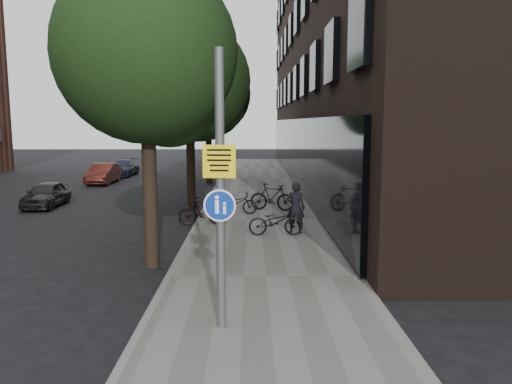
{
  "coord_description": "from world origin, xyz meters",
  "views": [
    {
      "loc": [
        -0.09,
        -7.78,
        3.64
      ],
      "look_at": [
        0.03,
        3.9,
        2.0
      ],
      "focal_mm": 35.0,
      "sensor_mm": 36.0,
      "label": 1
    }
  ],
  "objects_px": {
    "signpost": "(220,191)",
    "parked_bike_facade_near": "(276,221)",
    "pedestrian": "(296,208)",
    "parked_car_near": "(46,194)"
  },
  "relations": [
    {
      "from": "signpost",
      "to": "parked_car_near",
      "type": "height_order",
      "value": "signpost"
    },
    {
      "from": "parked_bike_facade_near",
      "to": "parked_car_near",
      "type": "distance_m",
      "value": 11.38
    },
    {
      "from": "signpost",
      "to": "parked_bike_facade_near",
      "type": "bearing_deg",
      "value": 84.17
    },
    {
      "from": "pedestrian",
      "to": "signpost",
      "type": "bearing_deg",
      "value": 88.9
    },
    {
      "from": "parked_bike_facade_near",
      "to": "signpost",
      "type": "bearing_deg",
      "value": 169.26
    },
    {
      "from": "signpost",
      "to": "pedestrian",
      "type": "xyz_separation_m",
      "value": [
        1.93,
        7.36,
        -1.56
      ]
    },
    {
      "from": "signpost",
      "to": "pedestrian",
      "type": "bearing_deg",
      "value": 79.83
    },
    {
      "from": "signpost",
      "to": "parked_car_near",
      "type": "bearing_deg",
      "value": 126.98
    },
    {
      "from": "pedestrian",
      "to": "parked_bike_facade_near",
      "type": "bearing_deg",
      "value": 41.33
    },
    {
      "from": "signpost",
      "to": "pedestrian",
      "type": "relative_size",
      "value": 2.87
    }
  ]
}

